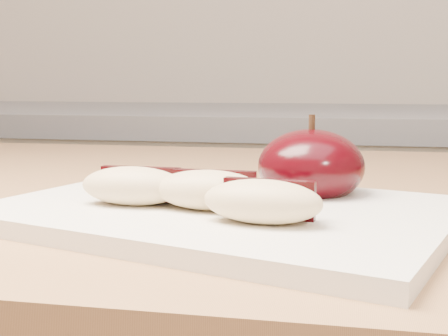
# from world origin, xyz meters

# --- Properties ---
(back_cabinet) EXTENTS (2.40, 0.62, 0.94)m
(back_cabinet) POSITION_xyz_m (0.00, 1.20, 0.47)
(back_cabinet) COLOR silver
(back_cabinet) RESTS_ON ground
(cutting_board) EXTENTS (0.35, 0.30, 0.01)m
(cutting_board) POSITION_xyz_m (-0.10, 0.35, 0.91)
(cutting_board) COLOR silver
(cutting_board) RESTS_ON island_counter
(apple_half) EXTENTS (0.09, 0.09, 0.07)m
(apple_half) POSITION_xyz_m (-0.04, 0.41, 0.93)
(apple_half) COLOR black
(apple_half) RESTS_ON cutting_board
(apple_wedge_a) EXTENTS (0.07, 0.04, 0.03)m
(apple_wedge_a) POSITION_xyz_m (-0.16, 0.34, 0.93)
(apple_wedge_a) COLOR #D1B484
(apple_wedge_a) RESTS_ON cutting_board
(apple_wedge_b) EXTENTS (0.07, 0.04, 0.03)m
(apple_wedge_b) POSITION_xyz_m (-0.10, 0.33, 0.93)
(apple_wedge_b) COLOR #D1B484
(apple_wedge_b) RESTS_ON cutting_board
(apple_wedge_c) EXTENTS (0.08, 0.04, 0.03)m
(apple_wedge_c) POSITION_xyz_m (-0.06, 0.30, 0.93)
(apple_wedge_c) COLOR #D1B484
(apple_wedge_c) RESTS_ON cutting_board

